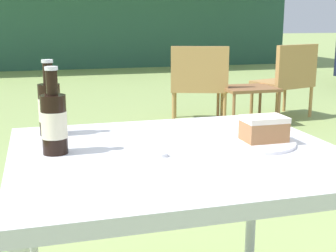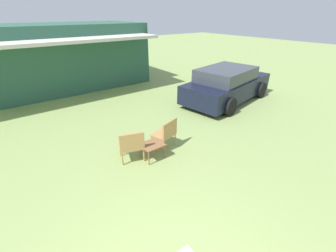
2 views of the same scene
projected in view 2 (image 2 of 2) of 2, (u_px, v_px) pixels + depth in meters
name	position (u px, v px, depth m)	size (l,w,h in m)	color
cabin_building	(40.00, 58.00, 9.94)	(9.14, 4.70, 2.80)	#2D5B47
parked_car	(227.00, 85.00, 8.98)	(4.40, 2.50, 1.34)	black
wicker_chair_cushioned	(131.00, 144.00, 5.33)	(0.68, 0.60, 0.80)	#B2844C
wicker_chair_plain	(166.00, 132.00, 5.85)	(0.68, 0.59, 0.80)	#B2844C
garden_side_table	(152.00, 146.00, 5.47)	(0.54, 0.46, 0.39)	brown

